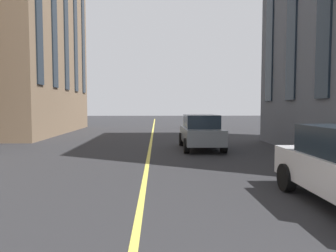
{
  "coord_description": "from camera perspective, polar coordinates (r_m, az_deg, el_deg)",
  "views": [
    {
      "loc": [
        2.66,
        -0.39,
        2.34
      ],
      "look_at": [
        14.02,
        -0.79,
        1.63
      ],
      "focal_mm": 33.55,
      "sensor_mm": 36.0,
      "label": 1
    }
  ],
  "objects": [
    {
      "name": "car_red_near",
      "position": [
        34.15,
        5.56,
        0.84
      ],
      "size": [
        4.4,
        1.95,
        1.37
      ],
      "color": "#B21E1E",
      "rests_on": "ground_plane"
    },
    {
      "name": "car_grey_parked_a",
      "position": [
        17.25,
        5.99,
        -0.98
      ],
      "size": [
        4.7,
        2.14,
        1.88
      ],
      "color": "slate",
      "rests_on": "ground_plane"
    },
    {
      "name": "lane_centre_line",
      "position": [
        17.5,
        -3.3,
        -4.07
      ],
      "size": [
        80.0,
        0.16,
        0.01
      ],
      "color": "#D8C64C",
      "rests_on": "ground_plane"
    }
  ]
}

